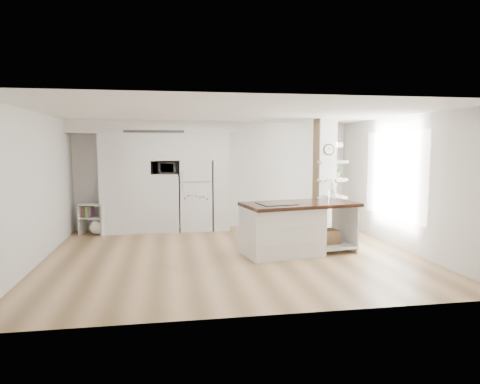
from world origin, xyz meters
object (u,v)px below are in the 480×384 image
object	(u,v)px
refrigerator	(195,195)
floor_plant_a	(351,233)
bookshelf	(95,221)
kitchen_island	(288,228)

from	to	relation	value
refrigerator	floor_plant_a	world-z (taller)	refrigerator
bookshelf	floor_plant_a	xyz separation A→B (m)	(5.60, -1.94, -0.09)
kitchen_island	floor_plant_a	xyz separation A→B (m)	(1.59, 0.61, -0.28)
kitchen_island	floor_plant_a	bearing A→B (deg)	10.96
floor_plant_a	kitchen_island	bearing A→B (deg)	-158.92
refrigerator	bookshelf	world-z (taller)	refrigerator
refrigerator	floor_plant_a	distance (m)	3.90
refrigerator	bookshelf	bearing A→B (deg)	-175.39
kitchen_island	bookshelf	distance (m)	4.76
kitchen_island	bookshelf	world-z (taller)	kitchen_island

